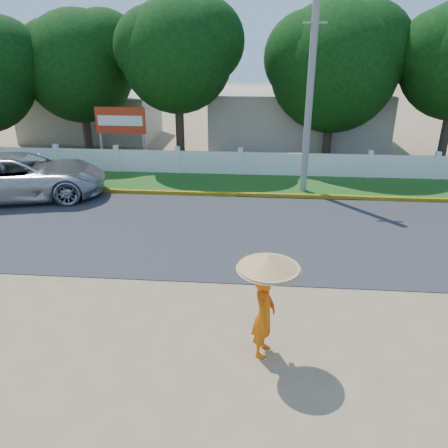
% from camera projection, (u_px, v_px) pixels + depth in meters
% --- Properties ---
extents(ground, '(120.00, 120.00, 0.00)m').
position_uv_depth(ground, '(217.00, 305.00, 10.67)').
color(ground, '#9E8460').
rests_on(ground, ground).
extents(road, '(60.00, 7.00, 0.02)m').
position_uv_depth(road, '(230.00, 230.00, 14.80)').
color(road, '#38383A').
rests_on(road, ground).
extents(grass_verge, '(60.00, 3.50, 0.03)m').
position_uv_depth(grass_verge, '(239.00, 183.00, 19.61)').
color(grass_verge, '#2D601E').
rests_on(grass_verge, ground).
extents(curb, '(40.00, 0.18, 0.16)m').
position_uv_depth(curb, '(236.00, 194.00, 18.03)').
color(curb, yellow).
rests_on(curb, ground).
extents(fence, '(40.00, 0.10, 1.10)m').
position_uv_depth(fence, '(240.00, 163.00, 20.74)').
color(fence, silver).
rests_on(fence, ground).
extents(building_near, '(10.00, 6.00, 3.20)m').
position_uv_depth(building_near, '(296.00, 118.00, 26.33)').
color(building_near, '#B7AD99').
rests_on(building_near, ground).
extents(building_far, '(8.00, 5.00, 2.80)m').
position_uv_depth(building_far, '(93.00, 116.00, 28.34)').
color(building_far, '#B7AD99').
rests_on(building_far, ground).
extents(utility_pole, '(0.28, 0.28, 7.37)m').
position_uv_depth(utility_pole, '(309.00, 102.00, 17.28)').
color(utility_pole, gray).
rests_on(utility_pole, ground).
extents(vehicle, '(7.08, 4.65, 1.81)m').
position_uv_depth(vehicle, '(22.00, 176.00, 17.55)').
color(vehicle, '#B0B3B9').
rests_on(vehicle, ground).
extents(monk_with_parasol, '(1.25, 1.25, 2.27)m').
position_uv_depth(monk_with_parasol, '(266.00, 291.00, 8.48)').
color(monk_with_parasol, '#D85B0B').
rests_on(monk_with_parasol, ground).
extents(billboard, '(2.50, 0.13, 2.95)m').
position_uv_depth(billboard, '(121.00, 124.00, 21.59)').
color(billboard, gray).
rests_on(billboard, ground).
extents(tree_row, '(34.41, 8.17, 8.60)m').
position_uv_depth(tree_row, '(270.00, 63.00, 21.82)').
color(tree_row, '#473828').
rests_on(tree_row, ground).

